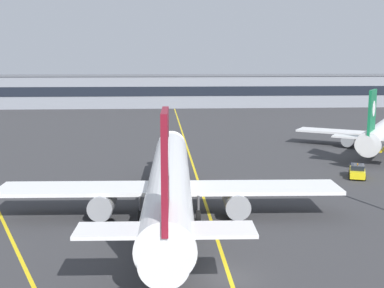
% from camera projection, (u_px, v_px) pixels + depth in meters
% --- Properties ---
extents(ground_plane, '(400.00, 400.00, 0.00)m').
position_uv_depth(ground_plane, '(230.00, 279.00, 34.75)').
color(ground_plane, '#353538').
extents(taxiway_centreline, '(0.72, 180.00, 0.01)m').
position_uv_depth(taxiway_centreline, '(197.00, 178.00, 64.28)').
color(taxiway_centreline, yellow).
rests_on(taxiway_centreline, ground).
extents(taxiway_lead_in_stripe, '(23.96, 55.25, 0.01)m').
position_uv_depth(taxiway_lead_in_stripe, '(27.00, 272.00, 35.82)').
color(taxiway_lead_in_stripe, yellow).
rests_on(taxiway_lead_in_stripe, ground).
extents(airliner_foreground, '(32.15, 41.49, 11.65)m').
position_uv_depth(airliner_foreground, '(169.00, 183.00, 47.52)').
color(airliner_foreground, white).
rests_on(airliner_foreground, ground).
extents(service_car_nearest, '(3.13, 4.56, 1.79)m').
position_uv_depth(service_car_nearest, '(357.00, 171.00, 64.26)').
color(service_car_nearest, yellow).
rests_on(service_car_nearest, ground).
extents(safety_cone_by_nose_gear, '(0.44, 0.44, 0.55)m').
position_uv_depth(safety_cone_by_nose_gear, '(183.00, 175.00, 64.38)').
color(safety_cone_by_nose_gear, orange).
rests_on(safety_cone_by_nose_gear, ground).
extents(terminal_building, '(148.25, 12.40, 9.89)m').
position_uv_depth(terminal_building, '(185.00, 91.00, 159.03)').
color(terminal_building, gray).
rests_on(terminal_building, ground).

